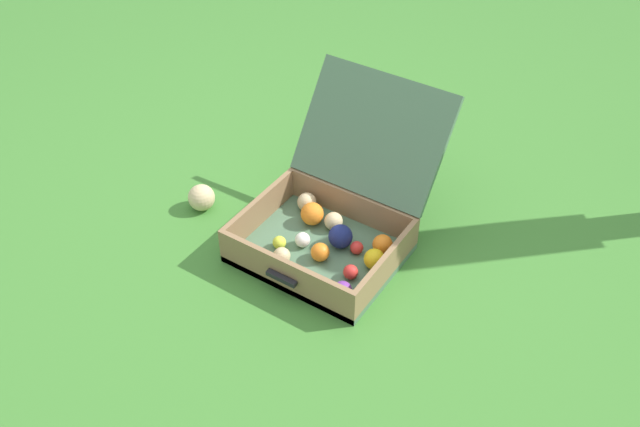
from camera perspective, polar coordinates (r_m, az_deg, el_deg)
The scene contains 3 objects.
ground_plane at distance 2.49m, azimuth -0.87°, elevation -1.91°, with size 16.00×16.00×0.00m, color #3D7A2D.
open_suitcase at distance 2.40m, azimuth 1.25°, elevation -0.29°, with size 0.53×0.69×0.49m.
stray_ball_on_grass at distance 2.61m, azimuth -9.57°, elevation 1.28°, with size 0.10×0.10×0.10m, color #D1B784.
Camera 1 is at (1.04, -1.52, 1.68)m, focal length 39.56 mm.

